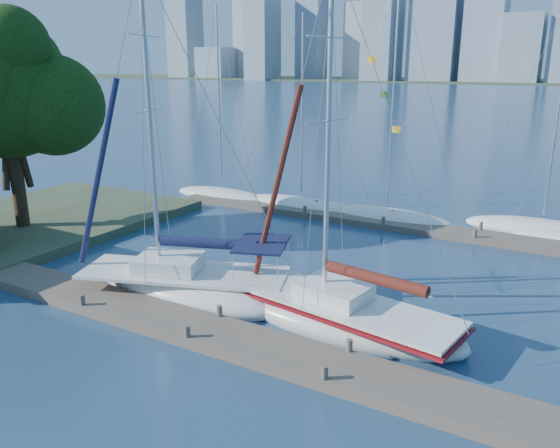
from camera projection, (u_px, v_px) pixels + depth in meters
The scene contains 10 objects.
ground at pixel (205, 336), 18.86m from camera, with size 700.00×700.00×0.00m, color navy.
near_dock at pixel (205, 331), 18.81m from camera, with size 26.00×2.00×0.40m, color brown.
far_dock at pixel (404, 226), 31.16m from camera, with size 30.00×1.80×0.36m, color brown.
tree at pixel (5, 88), 28.00m from camera, with size 9.23×8.40×11.84m.
sailboat_navy at pixel (184, 273), 21.97m from camera, with size 9.40×5.77×13.22m.
sailboat_maroon at pixel (347, 304), 19.11m from camera, with size 8.89×4.07×12.97m.
bg_boat_0 at pixel (222, 195), 38.21m from camera, with size 7.85×4.65×13.07m.
bg_boat_1 at pixel (301, 205), 35.50m from camera, with size 9.00×4.47×12.38m.
bg_boat_2 at pixel (386, 216), 32.74m from camera, with size 8.09×2.80×14.52m.
bg_boat_3 at pixel (542, 229), 30.13m from camera, with size 8.46×3.60×13.13m.
Camera 1 is at (10.76, -13.43, 9.04)m, focal length 35.00 mm.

